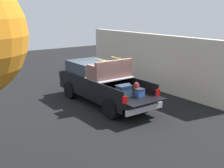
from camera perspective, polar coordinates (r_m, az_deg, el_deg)
ground_plane at (r=13.70m, az=-1.49°, el=-3.95°), size 40.00×40.00×0.00m
pickup_truck at (r=13.72m, az=-2.42°, el=0.35°), size 6.05×2.06×2.23m
building_facade at (r=16.51m, az=7.55°, el=4.62°), size 10.64×0.36×3.07m
trash_can at (r=18.62m, az=-1.71°, el=2.62°), size 0.60×0.60×0.98m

